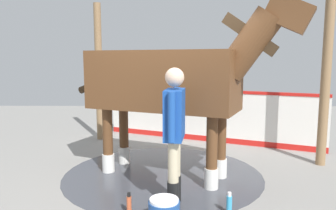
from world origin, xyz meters
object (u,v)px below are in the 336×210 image
at_px(handler, 174,127).
at_px(bottle_spray, 129,204).
at_px(horse, 171,81).
at_px(bottle_shampoo, 229,204).

bearing_deg(handler, bottle_spray, 33.36).
relative_size(horse, handler, 2.01).
distance_m(horse, bottle_shampoo, 2.02).
distance_m(handler, bottle_spray, 1.07).
xyz_separation_m(horse, handler, (-0.05, 1.06, -0.49)).
bearing_deg(bottle_shampoo, handler, -20.73).
bearing_deg(horse, handler, -64.09).
height_order(horse, bottle_shampoo, horse).
bearing_deg(horse, bottle_shampoo, -38.47).
distance_m(horse, handler, 1.16).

